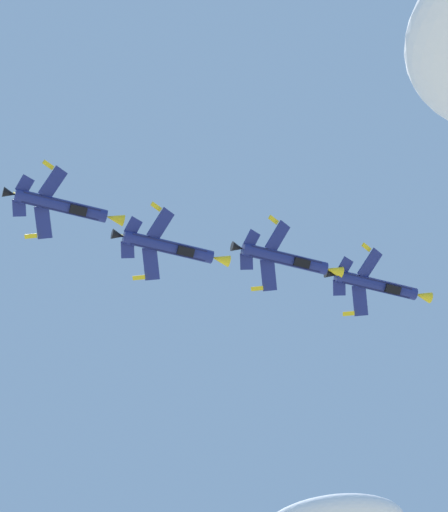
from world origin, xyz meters
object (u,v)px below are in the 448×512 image
fighter_jet_lead (378,285)px  fighter_jet_right_wing (170,248)px  fighter_jet_left_wing (287,259)px  fighter_jet_left_outer (63,206)px

fighter_jet_lead → fighter_jet_right_wing: size_ratio=1.00×
fighter_jet_left_wing → fighter_jet_lead: bearing=93.1°
fighter_jet_lead → fighter_jet_right_wing: 29.95m
fighter_jet_left_outer → fighter_jet_left_wing: bearing=87.2°
fighter_jet_left_wing → fighter_jet_left_outer: size_ratio=1.00×
fighter_jet_right_wing → fighter_jet_left_outer: fighter_jet_left_outer is taller
fighter_jet_left_wing → fighter_jet_left_outer: (-24.12, -18.59, 1.33)m
fighter_jet_lead → fighter_jet_left_wing: bearing=-86.9°
fighter_jet_lead → fighter_jet_left_outer: bearing=-91.0°
fighter_jet_left_wing → fighter_jet_right_wing: (-12.72, -9.82, -2.07)m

